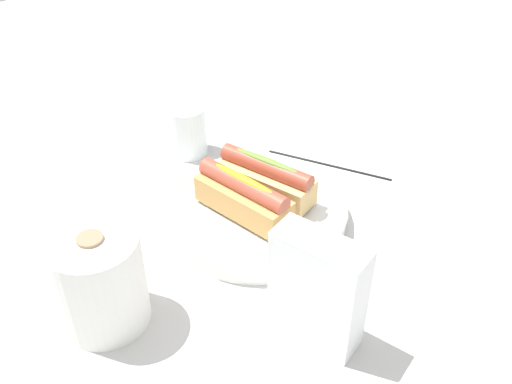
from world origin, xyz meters
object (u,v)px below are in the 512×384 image
at_px(chopstick_near, 329,164).
at_px(water_glass, 187,133).
at_px(hotdog_back, 243,196).
at_px(napkin_box, 317,290).
at_px(serving_bowl, 256,211).
at_px(hotdog_front, 268,179).
at_px(paper_towel_roll, 99,280).

bearing_deg(chopstick_near, water_glass, 13.73).
xyz_separation_m(hotdog_back, napkin_box, (-0.20, 0.07, 0.01)).
xyz_separation_m(serving_bowl, chopstick_near, (0.02, -0.19, -0.02)).
bearing_deg(hotdog_front, chopstick_near, -83.89).
bearing_deg(hotdog_back, hotdog_front, -85.15).
bearing_deg(hotdog_front, napkin_box, 148.78).
distance_m(water_glass, napkin_box, 0.45).
xyz_separation_m(serving_bowl, napkin_box, (-0.20, 0.10, 0.06)).
distance_m(hotdog_front, chopstick_near, 0.18).
bearing_deg(serving_bowl, hotdog_back, 94.85).
bearing_deg(paper_towel_roll, hotdog_back, -89.05).
distance_m(paper_towel_roll, chopstick_near, 0.46).
distance_m(serving_bowl, hotdog_back, 0.05).
xyz_separation_m(serving_bowl, water_glass, (0.22, -0.05, 0.02)).
distance_m(serving_bowl, water_glass, 0.23).
distance_m(hotdog_front, paper_towel_roll, 0.29).
relative_size(water_glass, paper_towel_roll, 0.67).
xyz_separation_m(water_glass, paper_towel_roll, (-0.23, 0.31, 0.03)).
bearing_deg(water_glass, paper_towel_roll, 126.07).
distance_m(water_glass, chopstick_near, 0.25).
distance_m(serving_bowl, paper_towel_roll, 0.27).
xyz_separation_m(hotdog_back, paper_towel_roll, (-0.00, 0.24, 0.00)).
height_order(serving_bowl, hotdog_back, hotdog_back).
height_order(serving_bowl, hotdog_front, hotdog_front).
relative_size(serving_bowl, hotdog_front, 1.75).
bearing_deg(hotdog_back, water_glass, -18.17).
relative_size(hotdog_front, water_glass, 1.74).
height_order(hotdog_back, water_glass, hotdog_back).
distance_m(serving_bowl, chopstick_near, 0.19).
xyz_separation_m(hotdog_front, paper_towel_roll, (-0.01, 0.29, 0.00)).
distance_m(napkin_box, chopstick_near, 0.37).
bearing_deg(hotdog_back, serving_bowl, -85.15).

